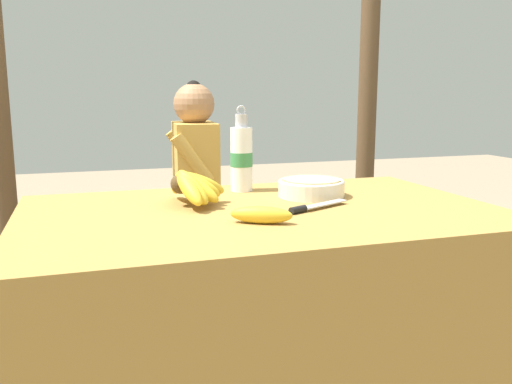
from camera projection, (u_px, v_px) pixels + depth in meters
The scene contains 10 objects.
market_counter at pixel (262, 326), 1.59m from camera, with size 1.33×0.84×0.70m.
banana_bunch_ripe at pixel (192, 185), 1.57m from camera, with size 0.18×0.29×0.12m.
serving_bowl at pixel (311, 187), 1.71m from camera, with size 0.21×0.21×0.06m.
water_bottle at pixel (241, 157), 1.79m from camera, with size 0.07×0.07×0.28m.
loose_banana_front at pixel (261, 215), 1.36m from camera, with size 0.16×0.11×0.04m.
knife at pixel (311, 207), 1.51m from camera, with size 0.21×0.12×0.02m.
wooden_bench at pixel (212, 224), 2.79m from camera, with size 1.66×0.32×0.43m.
seated_vendor at pixel (186, 174), 2.68m from camera, with size 0.42×0.40×1.09m.
banana_bunch_green at pixel (299, 194), 2.92m from camera, with size 0.16×0.27×0.13m.
support_post_far at pixel (370, 37), 3.10m from camera, with size 0.11×0.11×2.68m.
Camera 1 is at (-0.47, -1.42, 1.03)m, focal length 38.00 mm.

